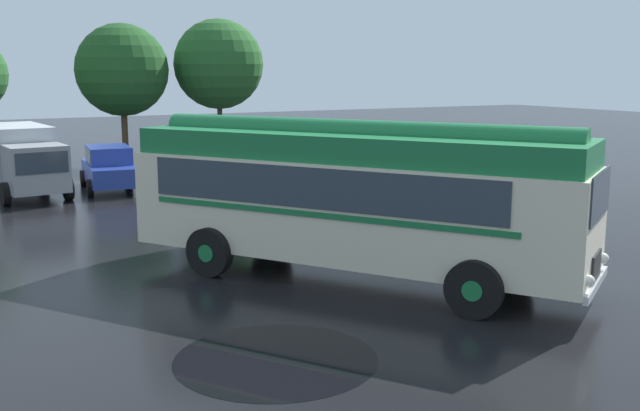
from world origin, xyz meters
TOP-DOWN VIEW (x-y plane):
  - ground_plane at (0.00, 0.00)m, footprint 120.00×120.00m
  - vintage_bus at (-0.94, -0.12)m, footprint 7.56×9.78m
  - car_near_left at (-2.68, 14.88)m, footprint 2.29×4.36m
  - car_mid_left at (0.02, 15.25)m, footprint 2.22×4.33m
  - car_mid_right at (2.96, 14.94)m, footprint 2.33×4.37m
  - car_far_right at (5.54, 15.15)m, footprint 2.09×4.26m
  - box_van at (-5.73, 15.33)m, footprint 2.69×5.91m
  - tree_centre at (-0.27, 21.85)m, footprint 4.30×4.30m
  - tree_right_of_centre at (4.22, 21.48)m, footprint 4.39×4.39m
  - puddle_patch at (-4.42, -3.48)m, footprint 3.26×3.26m

SIDE VIEW (x-z plane):
  - ground_plane at x=0.00m, z-range 0.00..0.00m
  - puddle_patch at x=-4.42m, z-range 0.00..0.01m
  - car_near_left at x=-2.68m, z-range 0.02..1.68m
  - car_mid_left at x=0.02m, z-range 0.02..1.68m
  - car_mid_right at x=2.96m, z-range 0.02..1.68m
  - car_far_right at x=5.54m, z-range 0.02..1.68m
  - box_van at x=-5.73m, z-range 0.11..2.61m
  - vintage_bus at x=-0.94m, z-range 0.15..3.64m
  - tree_centre at x=-0.27m, z-range 1.23..7.89m
  - tree_right_of_centre at x=4.22m, z-range 1.27..8.25m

